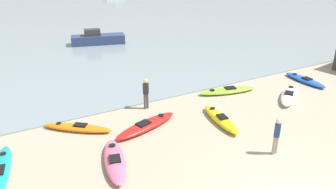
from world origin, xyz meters
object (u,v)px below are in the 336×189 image
at_px(kayak_on_sand_6, 227,91).
at_px(person_near_waterline, 146,92).
at_px(kayak_on_sand_4, 289,95).
at_px(kayak_on_sand_2, 146,125).
at_px(kayak_on_sand_3, 305,80).
at_px(kayak_on_sand_7, 115,161).
at_px(person_near_foreground, 277,134).
at_px(kayak_on_sand_1, 1,171).
at_px(moored_boat_0, 98,39).
at_px(kayak_on_sand_5, 221,119).
at_px(kayak_on_sand_0, 77,128).

xyz_separation_m(kayak_on_sand_6, person_near_waterline, (-4.86, 0.38, 0.77)).
xyz_separation_m(kayak_on_sand_4, person_near_waterline, (-7.28, 2.61, 0.73)).
distance_m(kayak_on_sand_2, kayak_on_sand_3, 10.97).
height_order(kayak_on_sand_6, kayak_on_sand_7, kayak_on_sand_7).
xyz_separation_m(kayak_on_sand_3, person_near_waterline, (-10.06, 1.34, 0.77)).
bearing_deg(person_near_foreground, kayak_on_sand_1, 158.22).
bearing_deg(kayak_on_sand_7, moored_boat_0, 73.86).
relative_size(kayak_on_sand_4, moored_boat_0, 0.63).
relative_size(kayak_on_sand_6, person_near_waterline, 2.16).
relative_size(kayak_on_sand_1, kayak_on_sand_7, 1.14).
relative_size(kayak_on_sand_1, moored_boat_0, 0.74).
distance_m(kayak_on_sand_5, person_near_waterline, 3.89).
xyz_separation_m(kayak_on_sand_6, moored_boat_0, (-2.92, 14.04, 0.38)).
bearing_deg(kayak_on_sand_2, moored_boat_0, 79.66).
height_order(kayak_on_sand_5, kayak_on_sand_7, kayak_on_sand_5).
bearing_deg(kayak_on_sand_5, kayak_on_sand_7, -172.06).
distance_m(kayak_on_sand_0, kayak_on_sand_3, 13.72).
bearing_deg(person_near_foreground, kayak_on_sand_5, 94.05).
xyz_separation_m(kayak_on_sand_0, kayak_on_sand_7, (0.52, -3.22, 0.03)).
bearing_deg(person_near_waterline, moored_boat_0, 81.93).
distance_m(kayak_on_sand_6, person_near_waterline, 4.94).
distance_m(kayak_on_sand_1, kayak_on_sand_4, 14.11).
distance_m(kayak_on_sand_5, kayak_on_sand_6, 3.64).
xyz_separation_m(kayak_on_sand_0, kayak_on_sand_5, (5.98, -2.46, 0.03)).
height_order(kayak_on_sand_2, kayak_on_sand_4, kayak_on_sand_4).
bearing_deg(person_near_waterline, kayak_on_sand_5, -52.04).
bearing_deg(kayak_on_sand_4, kayak_on_sand_7, -173.58).
relative_size(kayak_on_sand_3, kayak_on_sand_4, 1.01).
bearing_deg(kayak_on_sand_5, kayak_on_sand_3, 12.22).
bearing_deg(moored_boat_0, kayak_on_sand_4, -71.82).
xyz_separation_m(kayak_on_sand_7, person_near_waterline, (3.11, 3.78, 0.74)).
height_order(person_near_foreground, person_near_waterline, person_near_waterline).
bearing_deg(kayak_on_sand_4, kayak_on_sand_2, 174.81).
bearing_deg(kayak_on_sand_0, kayak_on_sand_1, -150.44).
height_order(kayak_on_sand_3, kayak_on_sand_7, kayak_on_sand_7).
bearing_deg(kayak_on_sand_6, kayak_on_sand_7, -156.90).
distance_m(kayak_on_sand_1, person_near_foreground, 10.15).
bearing_deg(person_near_waterline, kayak_on_sand_1, -160.89).
relative_size(kayak_on_sand_3, person_near_foreground, 1.96).
height_order(person_near_waterline, moored_boat_0, person_near_waterline).
distance_m(kayak_on_sand_7, person_near_foreground, 6.19).
distance_m(kayak_on_sand_4, moored_boat_0, 17.13).
relative_size(kayak_on_sand_4, kayak_on_sand_7, 0.96).
relative_size(person_near_waterline, moored_boat_0, 0.34).
bearing_deg(kayak_on_sand_2, kayak_on_sand_4, -5.19).
height_order(kayak_on_sand_2, person_near_foreground, person_near_foreground).
height_order(kayak_on_sand_0, kayak_on_sand_3, kayak_on_sand_0).
bearing_deg(kayak_on_sand_7, kayak_on_sand_3, 10.46).
height_order(kayak_on_sand_1, person_near_foreground, person_near_foreground).
relative_size(kayak_on_sand_4, kayak_on_sand_6, 0.86).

